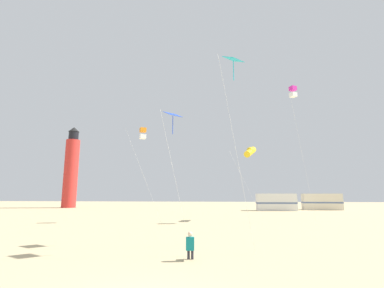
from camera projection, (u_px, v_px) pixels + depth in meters
name	position (u px, v px, depth m)	size (l,w,h in m)	color
kite_flyer_standing	(190.00, 245.00, 11.74)	(0.36, 0.52, 1.16)	#147F84
kite_box_orange	(143.00, 133.00, 29.41)	(3.40, 2.78, 9.46)	silver
kite_diamond_blue	(173.00, 119.00, 16.82)	(1.69, 1.69, 7.56)	silver
kite_box_magenta	(293.00, 92.00, 30.02)	(1.89, 1.60, 13.92)	silver
kite_diamond_cyan	(233.00, 66.00, 15.12)	(1.54, 1.42, 10.01)	silver
kite_tube_gold	(250.00, 152.00, 30.92)	(3.23, 3.56, 7.96)	silver
lighthouse_distant	(71.00, 169.00, 59.21)	(2.80, 2.80, 16.80)	red
rv_van_white	(276.00, 202.00, 47.69)	(6.47, 2.43, 2.80)	white
rv_van_cream	(322.00, 202.00, 49.92)	(6.52, 2.58, 2.80)	beige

